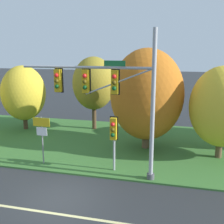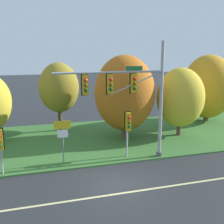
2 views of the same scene
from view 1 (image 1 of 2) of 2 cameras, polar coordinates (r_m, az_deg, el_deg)
name	(u,v)px [view 1 (image 1 of 2)]	position (r m, az deg, el deg)	size (l,w,h in m)	color
ground_plane	(58,198)	(14.06, -10.82, -16.86)	(160.00, 160.00, 0.00)	#282B2D
lane_stripe	(47,212)	(13.13, -13.12, -19.24)	(36.00, 0.16, 0.01)	beige
grass_verge	(105,142)	(21.15, -1.48, -6.16)	(48.00, 11.50, 0.10)	#386B2D
traffic_signal_mast	(112,92)	(14.52, -0.08, 4.05)	(7.29, 0.49, 7.79)	#9EA0A5
pedestrian_signal_near_kerb	(114,132)	(15.47, 0.31, -4.11)	(0.46, 0.55, 3.18)	#9EA0A5
route_sign_post	(42,132)	(17.13, -14.06, -3.93)	(1.06, 0.08, 2.90)	slate
tree_left_of_mast	(23,93)	(25.00, -17.55, 3.68)	(3.72, 3.72, 5.46)	#4C3823
tree_behind_signpost	(94,84)	(23.77, -3.74, 5.79)	(3.57, 3.57, 6.19)	#4C3823
tree_mid_verge	(147,95)	(19.13, 7.09, 3.52)	(4.96, 4.96, 6.88)	brown
tree_tall_centre	(222,107)	(18.58, 21.53, 0.98)	(4.03, 4.03, 5.82)	brown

